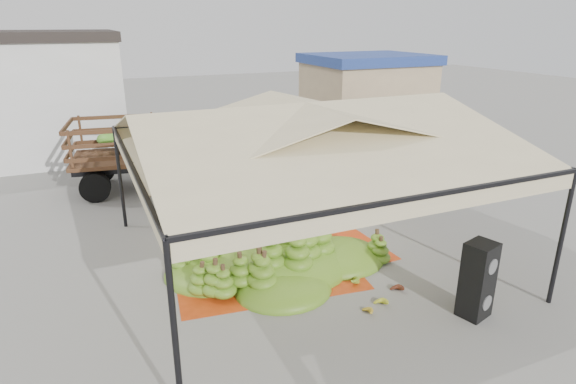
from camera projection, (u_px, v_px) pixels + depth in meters
name	position (u px, v px, depth m)	size (l,w,h in m)	color
ground	(304.00, 258.00, 12.43)	(90.00, 90.00, 0.00)	slate
canopy_tent	(306.00, 133.00, 11.32)	(8.10, 8.10, 4.00)	black
building_tan	(366.00, 92.00, 26.73)	(6.30, 5.30, 4.10)	tan
tarp_left	(261.00, 261.00, 12.26)	(4.35, 4.14, 0.01)	#C64012
tarp_right	(289.00, 241.00, 13.37)	(4.26, 4.47, 0.01)	red
banana_heap	(283.00, 244.00, 11.81)	(5.74, 4.71, 1.23)	#497819
hand_yellow_a	(366.00, 310.00, 10.02)	(0.39, 0.32, 0.18)	gold
hand_yellow_b	(381.00, 302.00, 10.29)	(0.43, 0.35, 0.20)	gold
hand_red_a	(463.00, 309.00, 10.07)	(0.38, 0.31, 0.17)	#571814
hand_red_b	(397.00, 289.00, 10.83)	(0.43, 0.35, 0.19)	#511A12
hand_green	(351.00, 278.00, 11.24)	(0.49, 0.40, 0.22)	#537F1A
hanging_bunches	(349.00, 150.00, 12.49)	(1.74, 0.24, 0.20)	#4B7E1A
speaker_stack	(477.00, 280.00, 9.76)	(0.72, 0.66, 1.64)	black
banana_leaves	(206.00, 264.00, 12.14)	(0.96, 1.36, 3.70)	#346C1D
vendor	(261.00, 181.00, 16.02)	(0.56, 0.37, 1.54)	gray
truck_left	(189.00, 142.00, 17.65)	(7.82, 3.63, 2.58)	#4E2B1A
truck_right	(380.00, 128.00, 21.23)	(6.63, 3.57, 2.16)	#492C18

